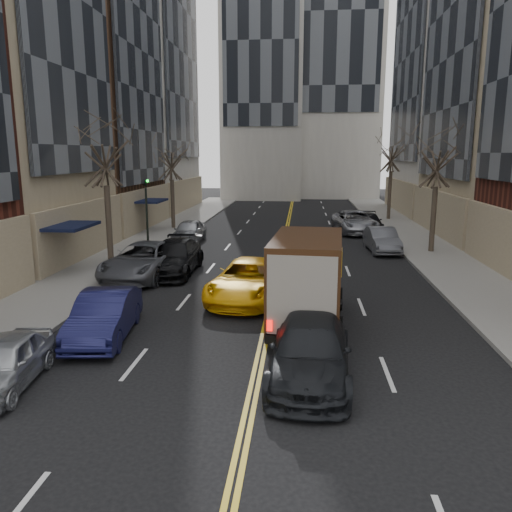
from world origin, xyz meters
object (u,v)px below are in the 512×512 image
(ups_truck, at_px, (308,280))
(taxi, at_px, (249,280))
(pedestrian, at_px, (330,281))
(observer_sedan, at_px, (310,350))

(ups_truck, bearing_deg, taxi, 132.58)
(taxi, xyz_separation_m, pedestrian, (3.21, -0.30, 0.13))
(ups_truck, xyz_separation_m, taxi, (-2.31, 2.92, -0.81))
(ups_truck, height_order, pedestrian, ups_truck)
(ups_truck, distance_m, pedestrian, 2.85)
(observer_sedan, xyz_separation_m, taxi, (-2.35, 7.01, 0.05))
(observer_sedan, height_order, taxi, taxi)
(observer_sedan, relative_size, pedestrian, 2.82)
(observer_sedan, distance_m, taxi, 7.39)
(ups_truck, bearing_deg, observer_sedan, -85.09)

